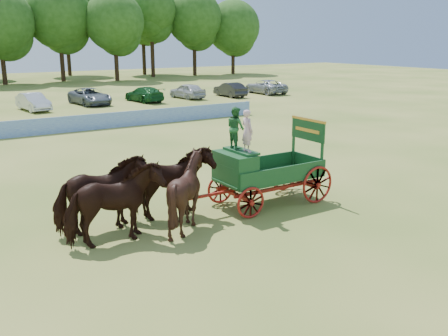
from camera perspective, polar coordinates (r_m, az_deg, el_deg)
ground at (r=18.97m, az=5.03°, el=-3.53°), size 160.00×160.00×0.00m
horse_lead_left at (r=14.84m, az=-12.44°, el=-4.16°), size 2.86×1.33×2.41m
horse_lead_right at (r=15.83m, az=-13.85°, el=-3.05°), size 2.85×1.30×2.41m
horse_wheel_left at (r=15.77m, az=-4.26°, el=-2.71°), size 2.20×1.95×2.41m
horse_wheel_right at (r=16.70m, az=-6.07°, el=-1.77°), size 2.90×1.42×2.41m
farm_dray at (r=17.67m, az=3.33°, el=0.44°), size 6.00×2.00×3.60m
sponsor_banner at (r=34.18m, az=-15.20°, el=5.06°), size 26.00×0.08×1.05m
parked_cars at (r=45.60m, az=-19.96°, el=7.26°), size 50.97×7.78×1.63m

